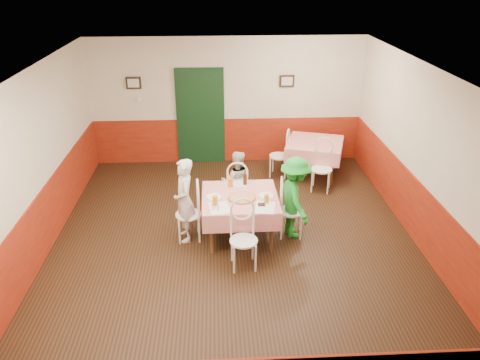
{
  "coord_description": "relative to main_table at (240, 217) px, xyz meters",
  "views": [
    {
      "loc": [
        -0.26,
        -6.57,
        4.23
      ],
      "look_at": [
        0.1,
        0.16,
        1.05
      ],
      "focal_mm": 35.0,
      "sensor_mm": 36.0,
      "label": 1
    }
  ],
  "objects": [
    {
      "name": "floor",
      "position": [
        -0.1,
        -0.16,
        -0.38
      ],
      "size": [
        7.0,
        7.0,
        0.0
      ],
      "primitive_type": "plane",
      "color": "black",
      "rests_on": "ground"
    },
    {
      "name": "ceiling",
      "position": [
        -0.1,
        -0.16,
        2.42
      ],
      "size": [
        7.0,
        7.0,
        0.0
      ],
      "primitive_type": "plane",
      "color": "white",
      "rests_on": "back_wall"
    },
    {
      "name": "back_wall",
      "position": [
        -0.1,
        3.34,
        1.02
      ],
      "size": [
        6.0,
        0.1,
        2.8
      ],
      "primitive_type": "cube",
      "color": "beige",
      "rests_on": "ground"
    },
    {
      "name": "front_wall",
      "position": [
        -0.1,
        -3.66,
        1.02
      ],
      "size": [
        6.0,
        0.1,
        2.8
      ],
      "primitive_type": "cube",
      "color": "beige",
      "rests_on": "ground"
    },
    {
      "name": "left_wall",
      "position": [
        -3.1,
        -0.16,
        1.02
      ],
      "size": [
        0.1,
        7.0,
        2.8
      ],
      "primitive_type": "cube",
      "color": "beige",
      "rests_on": "ground"
    },
    {
      "name": "right_wall",
      "position": [
        2.9,
        -0.16,
        1.02
      ],
      "size": [
        0.1,
        7.0,
        2.8
      ],
      "primitive_type": "cube",
      "color": "beige",
      "rests_on": "ground"
    },
    {
      "name": "wainscot_back",
      "position": [
        -0.1,
        3.32,
        0.12
      ],
      "size": [
        6.0,
        0.03,
        1.0
      ],
      "primitive_type": "cube",
      "color": "maroon",
      "rests_on": "ground"
    },
    {
      "name": "wainscot_left",
      "position": [
        -3.09,
        -0.16,
        0.12
      ],
      "size": [
        0.03,
        7.0,
        1.0
      ],
      "primitive_type": "cube",
      "color": "maroon",
      "rests_on": "ground"
    },
    {
      "name": "wainscot_right",
      "position": [
        2.88,
        -0.16,
        0.12
      ],
      "size": [
        0.03,
        7.0,
        1.0
      ],
      "primitive_type": "cube",
      "color": "maroon",
      "rests_on": "ground"
    },
    {
      "name": "door",
      "position": [
        -0.7,
        3.29,
        0.68
      ],
      "size": [
        0.96,
        0.06,
        2.1
      ],
      "primitive_type": "cube",
      "color": "black",
      "rests_on": "ground"
    },
    {
      "name": "picture_left",
      "position": [
        -2.1,
        3.29,
        1.48
      ],
      "size": [
        0.32,
        0.03,
        0.26
      ],
      "primitive_type": "cube",
      "color": "black",
      "rests_on": "back_wall"
    },
    {
      "name": "picture_right",
      "position": [
        1.2,
        3.29,
        1.48
      ],
      "size": [
        0.32,
        0.03,
        0.26
      ],
      "primitive_type": "cube",
      "color": "black",
      "rests_on": "back_wall"
    },
    {
      "name": "thermostat",
      "position": [
        -2.0,
        3.29,
        1.12
      ],
      "size": [
        0.1,
        0.03,
        0.1
      ],
      "primitive_type": "cube",
      "color": "white",
      "rests_on": "back_wall"
    },
    {
      "name": "main_table",
      "position": [
        0.0,
        0.0,
        0.0
      ],
      "size": [
        1.23,
        1.23,
        0.77
      ],
      "primitive_type": "cube",
      "rotation": [
        0.0,
        0.0,
        0.01
      ],
      "color": "red",
      "rests_on": "ground"
    },
    {
      "name": "second_table",
      "position": [
        1.72,
        2.42,
        0.0
      ],
      "size": [
        1.41,
        1.41,
        0.77
      ],
      "primitive_type": "cube",
      "rotation": [
        0.0,
        0.0,
        -0.31
      ],
      "color": "red",
      "rests_on": "ground"
    },
    {
      "name": "chair_left",
      "position": [
        -0.85,
        -0.01,
        0.08
      ],
      "size": [
        0.45,
        0.45,
        0.9
      ],
      "primitive_type": null,
      "rotation": [
        0.0,
        0.0,
        -1.49
      ],
      "color": "white",
      "rests_on": "ground"
    },
    {
      "name": "chair_right",
      "position": [
        0.85,
        0.01,
        0.08
      ],
      "size": [
        0.46,
        0.46,
        0.9
      ],
      "primitive_type": null,
      "rotation": [
        0.0,
        0.0,
        1.48
      ],
      "color": "white",
      "rests_on": "ground"
    },
    {
      "name": "chair_far",
      "position": [
        -0.01,
        0.85,
        0.08
      ],
      "size": [
        0.43,
        0.43,
        0.9
      ],
      "primitive_type": null,
      "rotation": [
        0.0,
        0.0,
        3.12
      ],
      "color": "white",
      "rests_on": "ground"
    },
    {
      "name": "chair_near",
      "position": [
        0.01,
        -0.85,
        0.08
      ],
      "size": [
        0.45,
        0.45,
        0.9
      ],
      "primitive_type": null,
      "rotation": [
        0.0,
        0.0,
        0.06
      ],
      "color": "white",
      "rests_on": "ground"
    },
    {
      "name": "chair_second_a",
      "position": [
        0.97,
        2.42,
        0.08
      ],
      "size": [
        0.53,
        0.53,
        0.9
      ],
      "primitive_type": null,
      "rotation": [
        0.0,
        0.0,
        -1.88
      ],
      "color": "white",
      "rests_on": "ground"
    },
    {
      "name": "chair_second_b",
      "position": [
        1.72,
        1.67,
        0.08
      ],
      "size": [
        0.53,
        0.53,
        0.9
      ],
      "primitive_type": null,
      "rotation": [
        0.0,
        0.0,
        -0.31
      ],
      "color": "white",
      "rests_on": "ground"
    },
    {
      "name": "pizza",
      "position": [
        0.03,
        -0.08,
        0.4
      ],
      "size": [
        0.44,
        0.44,
        0.03
      ],
      "primitive_type": "cylinder",
      "rotation": [
        0.0,
        0.0,
        0.01
      ],
      "color": "#B74723",
      "rests_on": "main_table"
    },
    {
      "name": "plate_left",
      "position": [
        -0.42,
        -0.01,
        0.39
      ],
      "size": [
        0.25,
        0.25,
        0.01
      ],
      "primitive_type": "cylinder",
      "rotation": [
        0.0,
        0.0,
        0.01
      ],
      "color": "white",
      "rests_on": "main_table"
    },
    {
      "name": "plate_right",
      "position": [
        0.42,
        -0.01,
        0.39
      ],
      "size": [
        0.25,
        0.25,
        0.01
      ],
      "primitive_type": "cylinder",
      "rotation": [
        0.0,
        0.0,
        0.01
      ],
      "color": "white",
      "rests_on": "main_table"
    },
    {
      "name": "plate_far",
      "position": [
        0.01,
        0.43,
        0.39
      ],
      "size": [
        0.25,
        0.25,
        0.01
      ],
      "primitive_type": "cylinder",
      "rotation": [
        0.0,
        0.0,
        0.01
      ],
      "color": "white",
      "rests_on": "main_table"
    },
    {
      "name": "glass_a",
      "position": [
        -0.4,
        -0.27,
        0.46
      ],
      "size": [
        0.08,
        0.08,
        0.15
      ],
      "primitive_type": "cylinder",
      "rotation": [
        0.0,
        0.0,
        0.01
      ],
      "color": "#BF7219",
      "rests_on": "main_table"
    },
    {
      "name": "glass_b",
      "position": [
        0.4,
        -0.24,
        0.45
      ],
      "size": [
        0.07,
        0.07,
        0.13
      ],
      "primitive_type": "cylinder",
      "rotation": [
        0.0,
        0.0,
        0.01
      ],
      "color": "#BF7219",
      "rests_on": "main_table"
    },
    {
      "name": "glass_c",
      "position": [
        -0.14,
        0.37,
        0.46
      ],
      "size": [
        0.08,
        0.08,
        0.15
      ],
      "primitive_type": "cylinder",
      "rotation": [
        0.0,
        0.0,
        0.01
      ],
      "color": "#BF7219",
      "rests_on": "main_table"
    },
    {
      "name": "beer_bottle",
      "position": [
        0.11,
        0.41,
        0.51
      ],
      "size": [
        0.07,
        0.07,
        0.24
      ],
      "primitive_type": "cylinder",
      "rotation": [
        0.0,
        0.0,
        0.01
      ],
      "color": "#381C0A",
      "rests_on": "main_table"
    },
    {
      "name": "shaker_a",
      "position": [
        -0.44,
        -0.43,
        0.43
      ],
      "size": [
        0.04,
        0.04,
        0.09
      ],
      "primitive_type": "cylinder",
      "rotation": [
        0.0,
        0.0,
        0.01
      ],
      "color": "silver",
      "rests_on": "main_table"
    },
    {
      "name": "shaker_b",
      "position": [
        -0.36,
        -0.48,
        0.43
      ],
      "size": [
        0.04,
        0.04,
        0.09
      ],
      "primitive_type": "cylinder",
      "rotation": [
        0.0,
        0.0,
        0.01
      ],
      "color": "silver",
      "rests_on": "main_table"
    },
    {
      "name": "shaker_c",
      "position": [
        -0.43,
        -0.36,
        0.43
      ],
      "size": [
        0.04,
        0.04,
        0.09
      ],
      "primitive_type": "cylinder",
      "rotation": [
        0.0,
        0.0,
        0.01
      ],
      "color": "#B23319",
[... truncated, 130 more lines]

